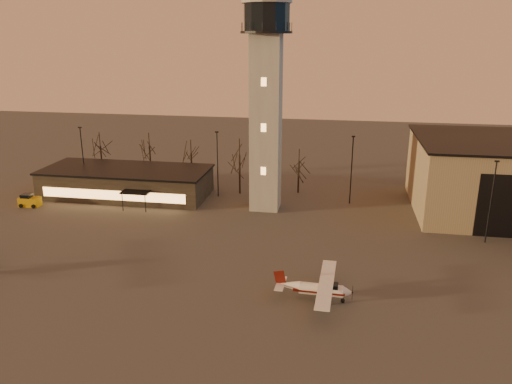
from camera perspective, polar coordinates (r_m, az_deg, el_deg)
ground at (r=45.43m, az=-4.95°, el=-14.21°), size 220.00×220.00×0.00m
control_tower at (r=68.46m, az=1.16°, el=11.22°), size 6.80×6.80×32.60m
terminal at (r=79.44m, az=-14.56°, el=1.11°), size 25.40×12.20×4.30m
light_poles at (r=71.38m, az=1.62°, el=2.56°), size 58.50×12.25×10.14m
tree_row at (r=82.09m, az=-7.42°, el=4.79°), size 37.20×9.20×8.80m
cessna_front at (r=47.93m, az=7.58°, el=-11.21°), size 7.77×9.83×2.71m
service_cart at (r=79.58m, az=-24.46°, el=-1.00°), size 2.97×1.97×1.84m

